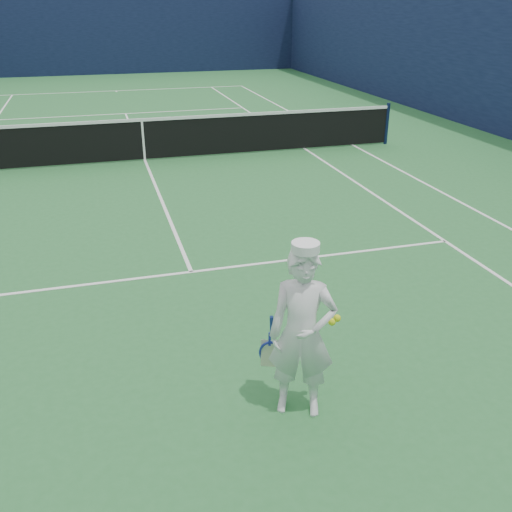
{
  "coord_description": "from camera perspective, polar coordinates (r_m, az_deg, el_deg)",
  "views": [
    {
      "loc": [
        -1.11,
        -13.67,
        3.54
      ],
      "look_at": [
        0.47,
        -8.11,
        0.94
      ],
      "focal_mm": 40.0,
      "sensor_mm": 36.0,
      "label": 1
    }
  ],
  "objects": [
    {
      "name": "tennis_net",
      "position": [
        14.03,
        -11.23,
        11.54
      ],
      "size": [
        12.88,
        0.09,
        1.07
      ],
      "color": "#141E4C",
      "rests_on": "ground"
    },
    {
      "name": "tennis_player",
      "position": [
        5.13,
        4.62,
        -7.69
      ],
      "size": [
        0.71,
        0.69,
        1.71
      ],
      "rotation": [
        0.0,
        0.0,
        -0.39
      ],
      "color": "white",
      "rests_on": "ground"
    },
    {
      "name": "ground",
      "position": [
        14.16,
        -11.04,
        9.35
      ],
      "size": [
        80.0,
        80.0,
        0.0
      ],
      "primitive_type": "plane",
      "color": "#286933",
      "rests_on": "ground"
    },
    {
      "name": "windscreen_fence",
      "position": [
        13.8,
        -11.73,
        17.39
      ],
      "size": [
        20.12,
        36.12,
        4.0
      ],
      "color": "#0D1533",
      "rests_on": "ground"
    },
    {
      "name": "court_markings",
      "position": [
        14.16,
        -11.04,
        9.37
      ],
      "size": [
        11.03,
        23.83,
        0.01
      ],
      "color": "white",
      "rests_on": "ground"
    }
  ]
}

